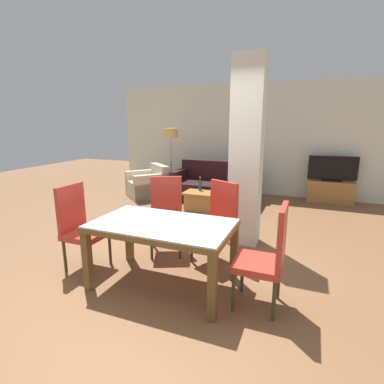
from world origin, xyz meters
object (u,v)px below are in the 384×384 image
at_px(tv_stand, 330,192).
at_px(tv_screen, 333,169).
at_px(dining_chair_head_left, 80,224).
at_px(armchair, 148,185).
at_px(bottle, 200,185).
at_px(floor_lamp, 171,138).
at_px(dining_chair_far_right, 217,220).
at_px(dining_chair_far_left, 166,213).
at_px(sofa, 216,187).
at_px(dining_chair_head_right, 268,254).
at_px(coffee_table, 202,201).
at_px(dining_table, 163,236).

relative_size(tv_stand, tv_screen, 0.95).
xyz_separation_m(dining_chair_head_left, tv_screen, (3.03, 4.55, 0.21)).
relative_size(armchair, bottle, 4.14).
relative_size(bottle, floor_lamp, 0.18).
xyz_separation_m(armchair, floor_lamp, (0.32, 0.63, 1.11)).
relative_size(dining_chair_head_left, floor_lamp, 0.65).
bearing_deg(dining_chair_head_left, bottle, 171.23).
distance_m(dining_chair_head_left, bottle, 3.04).
bearing_deg(armchair, dining_chair_far_right, 174.86).
xyz_separation_m(dining_chair_far_left, floor_lamp, (-1.52, 3.30, 0.82)).
distance_m(dining_chair_far_left, sofa, 2.98).
bearing_deg(floor_lamp, tv_screen, 6.22).
height_order(dining_chair_head_right, tv_screen, tv_screen).
height_order(coffee_table, bottle, bottle).
bearing_deg(tv_stand, sofa, -162.98).
bearing_deg(floor_lamp, armchair, -116.70).
relative_size(dining_table, floor_lamp, 0.93).
bearing_deg(armchair, dining_chair_far_left, 165.61).
height_order(dining_chair_far_right, bottle, dining_chair_far_right).
bearing_deg(floor_lamp, coffee_table, -44.20).
height_order(dining_chair_far_right, coffee_table, dining_chair_far_right).
relative_size(bottle, tv_screen, 0.28).
relative_size(dining_chair_head_left, tv_screen, 1.03).
distance_m(dining_chair_far_right, dining_chair_head_right, 1.10).
relative_size(dining_chair_head_left, tv_stand, 1.08).
xyz_separation_m(dining_chair_far_right, coffee_table, (-0.97, 2.07, -0.36)).
bearing_deg(coffee_table, dining_chair_far_left, -83.92).
distance_m(armchair, tv_stand, 4.24).
height_order(dining_chair_head_right, coffee_table, dining_chair_head_right).
distance_m(dining_table, dining_chair_head_right, 1.13).
bearing_deg(armchair, floor_lamp, -75.65).
height_order(dining_chair_far_left, armchair, dining_chair_far_left).
xyz_separation_m(dining_chair_far_left, armchair, (-1.84, 2.67, -0.29)).
height_order(dining_table, dining_chair_far_right, dining_chair_far_right).
bearing_deg(dining_chair_far_left, tv_stand, -145.68).
bearing_deg(dining_table, tv_screen, 67.46).
xyz_separation_m(coffee_table, bottle, (-0.09, 0.14, 0.30)).
xyz_separation_m(dining_chair_far_left, tv_screen, (2.27, 3.72, 0.21)).
relative_size(dining_table, dining_chair_far_right, 1.44).
xyz_separation_m(sofa, coffee_table, (-0.01, -0.92, -0.10)).
bearing_deg(dining_chair_far_right, bottle, -38.96).
height_order(armchair, tv_stand, armchair).
relative_size(dining_chair_far_left, bottle, 3.64).
bearing_deg(dining_chair_head_right, dining_chair_far_left, 61.00).
height_order(dining_chair_far_right, floor_lamp, floor_lamp).
bearing_deg(dining_table, armchair, 122.30).
distance_m(armchair, tv_screen, 4.27).
bearing_deg(dining_chair_far_right, dining_chair_head_left, 53.04).
bearing_deg(dining_chair_far_right, tv_screen, -86.59).
height_order(dining_chair_head_right, sofa, dining_chair_head_right).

